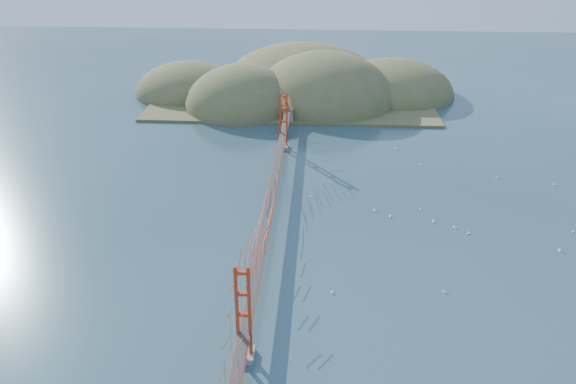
{
  "coord_description": "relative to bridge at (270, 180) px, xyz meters",
  "views": [
    {
      "loc": [
        7.47,
        -75.84,
        43.04
      ],
      "look_at": [
        2.76,
        0.0,
        5.1
      ],
      "focal_mm": 35.0,
      "sensor_mm": 36.0,
      "label": 1
    }
  ],
  "objects": [
    {
      "name": "sailboat_4",
      "position": [
        29.89,
        -2.33,
        -6.85
      ],
      "size": [
        0.71,
        0.71,
        0.75
      ],
      "color": "white",
      "rests_on": "ground"
    },
    {
      "name": "sailboat_extra_0",
      "position": [
        18.8,
        2.44,
        -6.86
      ],
      "size": [
        0.5,
        0.58,
        0.66
      ],
      "color": "white",
      "rests_on": "ground"
    },
    {
      "name": "sailboat_extra_1",
      "position": [
        34.54,
        26.34,
        -6.87
      ],
      "size": [
        0.53,
        0.5,
        0.6
      ],
      "color": "white",
      "rests_on": "ground"
    },
    {
      "name": "sailboat_10",
      "position": [
        9.41,
        -18.04,
        -6.87
      ],
      "size": [
        0.46,
        0.52,
        0.59
      ],
      "color": "white",
      "rests_on": "ground"
    },
    {
      "name": "sailboat_5",
      "position": [
        41.81,
        -6.23,
        -6.86
      ],
      "size": [
        0.51,
        0.6,
        0.69
      ],
      "color": "white",
      "rests_on": "ground"
    },
    {
      "name": "sailboat_7",
      "position": [
        22.67,
        30.81,
        -6.85
      ],
      "size": [
        0.63,
        0.53,
        0.73
      ],
      "color": "white",
      "rests_on": "ground"
    },
    {
      "name": "sailboat_8",
      "position": [
        26.48,
        22.91,
        -6.87
      ],
      "size": [
        0.51,
        0.44,
        0.59
      ],
      "color": "white",
      "rests_on": "ground"
    },
    {
      "name": "sailboat_1",
      "position": [
        16.44,
        4.3,
        -6.86
      ],
      "size": [
        0.54,
        0.6,
        0.68
      ],
      "color": "white",
      "rests_on": "ground"
    },
    {
      "name": "sailboat_6",
      "position": [
        23.58,
        -17.06,
        -6.87
      ],
      "size": [
        0.55,
        0.55,
        0.58
      ],
      "color": "white",
      "rests_on": "ground"
    },
    {
      "name": "sailboat_3",
      "position": [
        6.0,
        8.31,
        -6.87
      ],
      "size": [
        0.5,
        0.5,
        0.56
      ],
      "color": "white",
      "rests_on": "ground"
    },
    {
      "name": "sailboat_9",
      "position": [
        45.7,
        -0.84,
        -6.86
      ],
      "size": [
        0.61,
        0.61,
        0.64
      ],
      "color": "white",
      "rests_on": "ground"
    },
    {
      "name": "sailboat_16",
      "position": [
        28.17,
        -0.52,
        -6.86
      ],
      "size": [
        0.59,
        0.59,
        0.64
      ],
      "color": "white",
      "rests_on": "ground"
    },
    {
      "name": "sailboat_11",
      "position": [
        48.82,
        15.79,
        -6.87
      ],
      "size": [
        0.55,
        0.54,
        0.62
      ],
      "color": "white",
      "rests_on": "ground"
    },
    {
      "name": "bridge",
      "position": [
        0.0,
        0.0,
        0.0
      ],
      "size": [
        2.2,
        94.4,
        12.0
      ],
      "color": "gray",
      "rests_on": "ground"
    },
    {
      "name": "far_headlands",
      "position": [
        2.21,
        68.33,
        -7.01
      ],
      "size": [
        84.0,
        58.0,
        25.0
      ],
      "color": "brown",
      "rests_on": "ground"
    },
    {
      "name": "sailboat_17",
      "position": [
        39.43,
        17.88,
        -6.87
      ],
      "size": [
        0.53,
        0.47,
        0.61
      ],
      "color": "white",
      "rests_on": "ground"
    },
    {
      "name": "sailboat_14",
      "position": [
        25.31,
        1.09,
        -6.85
      ],
      "size": [
        0.54,
        0.64,
        0.74
      ],
      "color": "white",
      "rests_on": "ground"
    },
    {
      "name": "ground",
      "position": [
        0.0,
        -0.18,
        -7.01
      ],
      "size": [
        320.0,
        320.0,
        0.0
      ],
      "primitive_type": "plane",
      "color": "#2A4854",
      "rests_on": "ground"
    },
    {
      "name": "sailboat_0",
      "position": [
        23.81,
        4.88,
        -6.88
      ],
      "size": [
        0.47,
        0.49,
        0.55
      ],
      "color": "white",
      "rests_on": "ground"
    }
  ]
}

